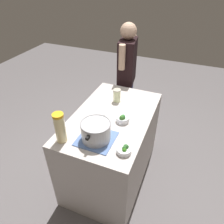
{
  "coord_description": "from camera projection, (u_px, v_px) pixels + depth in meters",
  "views": [
    {
      "loc": [
        -1.59,
        -0.65,
        2.17
      ],
      "look_at": [
        0.0,
        0.0,
        0.94
      ],
      "focal_mm": 33.88,
      "sensor_mm": 36.0,
      "label": 1
    }
  ],
  "objects": [
    {
      "name": "counter_slab",
      "position": [
        112.0,
        147.0,
        2.4
      ],
      "size": [
        1.25,
        0.77,
        0.89
      ],
      "primitive_type": "cube",
      "color": "beige",
      "rests_on": "ground_plane"
    },
    {
      "name": "lemonade_pitcher",
      "position": [
        60.0,
        128.0,
        1.77
      ],
      "size": [
        0.09,
        0.09,
        0.28
      ],
      "color": "beige",
      "rests_on": "counter_slab"
    },
    {
      "name": "mason_jar",
      "position": [
        117.0,
        95.0,
        2.33
      ],
      "size": [
        0.08,
        0.08,
        0.15
      ],
      "color": "beige",
      "rests_on": "counter_slab"
    },
    {
      "name": "broccoli_bowl_center",
      "position": [
        124.0,
        150.0,
        1.72
      ],
      "size": [
        0.13,
        0.13,
        0.07
      ],
      "color": "silver",
      "rests_on": "counter_slab"
    },
    {
      "name": "broccoli_bowl_front",
      "position": [
        123.0,
        119.0,
        2.05
      ],
      "size": [
        0.13,
        0.13,
        0.09
      ],
      "color": "silver",
      "rests_on": "counter_slab"
    },
    {
      "name": "person_cook",
      "position": [
        126.0,
        78.0,
        2.86
      ],
      "size": [
        0.5,
        0.25,
        1.6
      ],
      "color": "#3B3F6C",
      "rests_on": "ground_plane"
    },
    {
      "name": "cooking_pot",
      "position": [
        96.0,
        131.0,
        1.81
      ],
      "size": [
        0.33,
        0.26,
        0.17
      ],
      "color": "#B7B7BC",
      "rests_on": "dish_cloth"
    },
    {
      "name": "ground_plane",
      "position": [
        112.0,
        173.0,
        2.66
      ],
      "size": [
        8.0,
        8.0,
        0.0
      ],
      "primitive_type": "plane",
      "color": "#605B5D"
    },
    {
      "name": "dish_cloth",
      "position": [
        96.0,
        139.0,
        1.86
      ],
      "size": [
        0.31,
        0.32,
        0.01
      ],
      "primitive_type": "cube",
      "color": "#5876B0",
      "rests_on": "counter_slab"
    }
  ]
}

